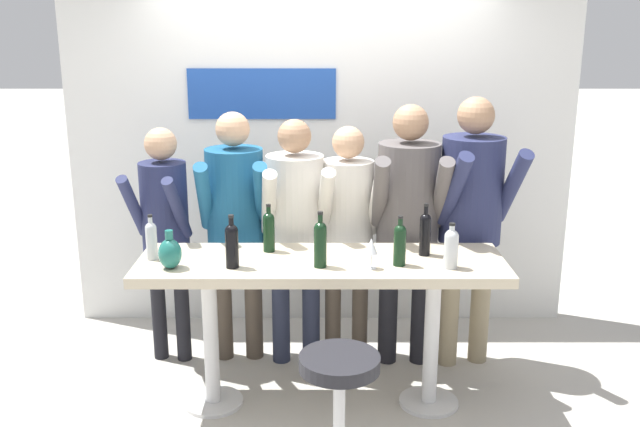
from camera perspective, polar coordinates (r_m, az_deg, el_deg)
name	(u,v)px	position (r m, az deg, el deg)	size (l,w,h in m)	color
ground_plane	(320,403)	(4.51, 0.00, -14.95)	(40.00, 40.00, 0.00)	#B2ADA3
back_wall	(319,155)	(5.32, -0.06, 4.69)	(3.72, 0.12, 2.57)	silver
tasting_table	(320,283)	(4.17, 0.00, -5.61)	(2.12, 0.63, 0.93)	beige
bar_stool	(338,400)	(3.60, 1.46, -14.70)	(0.41, 0.41, 0.71)	silver
person_far_left	(163,219)	(4.77, -12.43, -0.43)	(0.42, 0.53, 1.61)	black
person_left	(234,211)	(4.71, -6.90, 0.19)	(0.47, 0.56, 1.70)	#473D33
person_center_left	(294,217)	(4.64, -2.09, -0.27)	(0.49, 0.58, 1.66)	#23283D
person_center	(346,218)	(4.70, 2.13, -0.40)	(0.44, 0.54, 1.61)	#473D33
person_center_right	(407,209)	(4.64, 6.95, 0.36)	(0.48, 0.57, 1.76)	black
person_right	(470,204)	(4.69, 11.93, 0.71)	(0.55, 0.65, 1.81)	gray
wine_bottle_0	(319,242)	(3.96, -0.07, -2.29)	(0.07, 0.07, 0.32)	black
wine_bottle_1	(268,230)	(4.23, -4.21, -1.31)	(0.07, 0.07, 0.29)	black
wine_bottle_2	(424,232)	(4.20, 8.32, -1.47)	(0.07, 0.07, 0.31)	black
wine_bottle_3	(150,239)	(4.20, -13.43, -1.99)	(0.06, 0.06, 0.27)	#B7BCC1
wine_bottle_4	(231,244)	(3.98, -7.16, -2.40)	(0.07, 0.07, 0.30)	black
wine_bottle_5	(450,247)	(4.01, 10.35, -2.63)	(0.08, 0.08, 0.26)	#B7BCC1
wine_bottle_6	(399,243)	(4.01, 6.31, -2.34)	(0.07, 0.07, 0.29)	black
wine_glass_0	(370,247)	(3.94, 4.03, -2.70)	(0.07, 0.07, 0.18)	silver
decorative_vase	(169,253)	(4.04, -12.01, -3.12)	(0.13, 0.13, 0.22)	#1E665B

